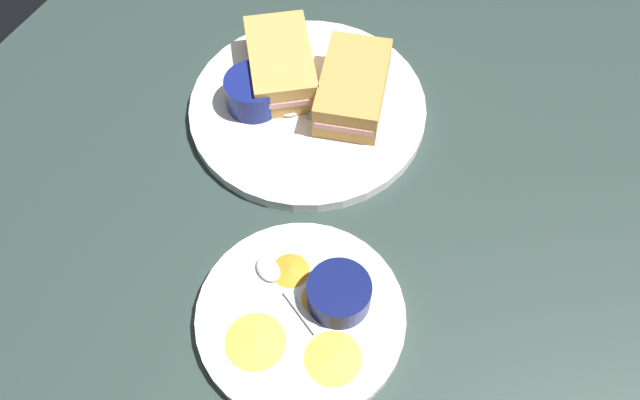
{
  "coord_description": "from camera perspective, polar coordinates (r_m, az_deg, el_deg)",
  "views": [
    {
      "loc": [
        41.3,
        14.44,
        66.49
      ],
      "look_at": [
        6.65,
        -4.39,
        3.0
      ],
      "focal_mm": 38.14,
      "sensor_mm": 36.0,
      "label": 1
    }
  ],
  "objects": [
    {
      "name": "ground_plane",
      "position": [
        0.81,
        4.99,
        0.57
      ],
      "size": [
        110.0,
        110.0,
        3.0
      ],
      "primitive_type": "cube",
      "color": "#283833"
    },
    {
      "name": "spoon_by_dark_ramekin",
      "position": [
        0.83,
        -2.02,
        7.4
      ],
      "size": [
        3.27,
        9.96,
        0.8
      ],
      "color": "silver",
      "rests_on": "plate_sandwich_main"
    },
    {
      "name": "ramekin_dark_sauce",
      "position": [
        0.83,
        -5.65,
        9.06
      ],
      "size": [
        6.81,
        6.81,
        4.06
      ],
      "color": "navy",
      "rests_on": "plate_sandwich_main"
    },
    {
      "name": "spoon_by_gravy_ramekin",
      "position": [
        0.71,
        -3.79,
        -6.61
      ],
      "size": [
        5.66,
        9.51,
        0.8
      ],
      "color": "silver",
      "rests_on": "plate_chips_companion"
    },
    {
      "name": "ramekin_light_gravy",
      "position": [
        0.69,
        1.61,
        -7.81
      ],
      "size": [
        6.57,
        6.57,
        3.28
      ],
      "color": "#0C144C",
      "rests_on": "plate_chips_companion"
    },
    {
      "name": "plate_chips_companion",
      "position": [
        0.71,
        -1.63,
        -9.8
      ],
      "size": [
        21.56,
        21.56,
        1.6
      ],
      "primitive_type": "cylinder",
      "color": "white",
      "rests_on": "ground_plane"
    },
    {
      "name": "sandwich_half_far",
      "position": [
        0.86,
        -3.32,
        11.31
      ],
      "size": [
        14.94,
        13.95,
        4.8
      ],
      "color": "tan",
      "rests_on": "plate_sandwich_main"
    },
    {
      "name": "plate_sandwich_main",
      "position": [
        0.85,
        -1.04,
        7.67
      ],
      "size": [
        29.25,
        29.25,
        1.6
      ],
      "primitive_type": "cylinder",
      "color": "white",
      "rests_on": "ground_plane"
    },
    {
      "name": "sandwich_half_near",
      "position": [
        0.83,
        2.78,
        9.43
      ],
      "size": [
        14.75,
        11.17,
        4.8
      ],
      "color": "#C68C42",
      "rests_on": "plate_sandwich_main"
    },
    {
      "name": "plantain_chip_scatter",
      "position": [
        0.69,
        -1.93,
        -10.5
      ],
      "size": [
        14.66,
        14.7,
        0.6
      ],
      "color": "gold",
      "rests_on": "plate_chips_companion"
    }
  ]
}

